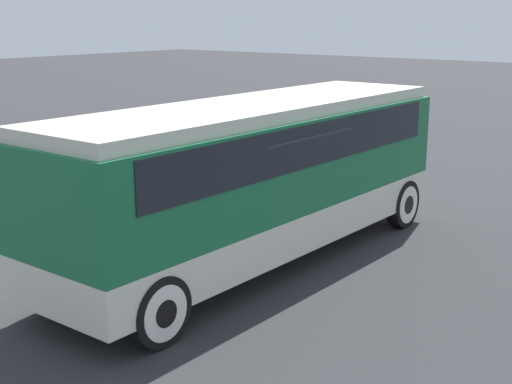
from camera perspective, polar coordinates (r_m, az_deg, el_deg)
ground_plane at (r=13.40m, az=0.00°, el=-5.58°), size 120.00×120.00×0.00m
tour_bus at (r=12.98m, az=0.26°, el=2.01°), size 9.15×2.52×2.99m
parked_car_near at (r=18.10m, az=-11.94°, el=1.56°), size 4.30×1.97×1.39m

